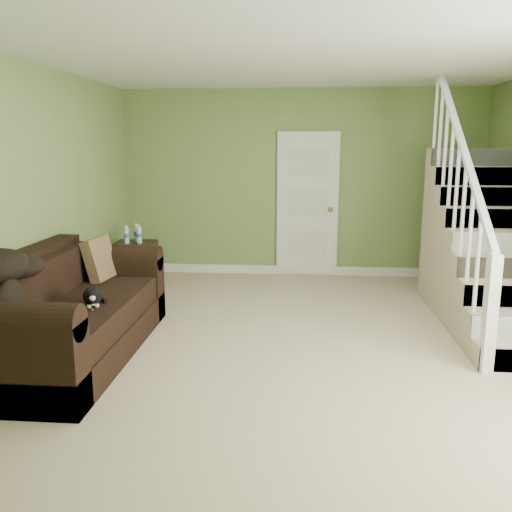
% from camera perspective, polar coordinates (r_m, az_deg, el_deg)
% --- Properties ---
extents(floor, '(5.00, 5.50, 0.01)m').
position_cam_1_polar(floor, '(5.27, 4.42, -8.87)').
color(floor, tan).
rests_on(floor, ground).
extents(ceiling, '(5.00, 5.50, 0.01)m').
position_cam_1_polar(ceiling, '(4.99, 4.92, 20.31)').
color(ceiling, white).
rests_on(ceiling, wall_back).
extents(wall_back, '(5.00, 0.04, 2.60)m').
position_cam_1_polar(wall_back, '(7.71, 4.74, 7.58)').
color(wall_back, '#738E4C').
rests_on(wall_back, floor).
extents(wall_front, '(5.00, 0.04, 2.60)m').
position_cam_1_polar(wall_front, '(2.25, 4.37, -2.44)').
color(wall_front, '#738E4C').
rests_on(wall_front, floor).
extents(wall_left, '(0.04, 5.50, 2.60)m').
position_cam_1_polar(wall_left, '(5.57, -22.15, 5.18)').
color(wall_left, '#738E4C').
rests_on(wall_left, floor).
extents(baseboard_back, '(5.00, 0.04, 0.12)m').
position_cam_1_polar(baseboard_back, '(7.86, 4.58, -1.48)').
color(baseboard_back, white).
rests_on(baseboard_back, floor).
extents(baseboard_left, '(0.04, 5.50, 0.12)m').
position_cam_1_polar(baseboard_left, '(5.81, -20.94, -7.04)').
color(baseboard_left, white).
rests_on(baseboard_left, floor).
extents(door, '(0.86, 0.12, 2.02)m').
position_cam_1_polar(door, '(7.69, 5.45, 5.36)').
color(door, white).
rests_on(door, floor).
extents(staircase, '(1.00, 2.51, 2.82)m').
position_cam_1_polar(staircase, '(6.34, 22.91, -0.21)').
color(staircase, tan).
rests_on(staircase, floor).
extents(sofa, '(1.02, 2.37, 0.94)m').
position_cam_1_polar(sofa, '(5.09, -19.13, -6.03)').
color(sofa, black).
rests_on(sofa, floor).
extents(side_table, '(0.53, 0.53, 0.84)m').
position_cam_1_polar(side_table, '(7.20, -12.56, -0.91)').
color(side_table, black).
rests_on(side_table, floor).
extents(cat, '(0.28, 0.42, 0.21)m').
position_cam_1_polar(cat, '(4.79, -16.93, -4.09)').
color(cat, black).
rests_on(cat, sofa).
extents(banana, '(0.13, 0.20, 0.06)m').
position_cam_1_polar(banana, '(4.51, -17.85, -5.83)').
color(banana, yellow).
rests_on(banana, sofa).
extents(throw_pillow, '(0.25, 0.45, 0.44)m').
position_cam_1_polar(throw_pillow, '(5.69, -16.12, -0.30)').
color(throw_pillow, '#4F341F').
rests_on(throw_pillow, sofa).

